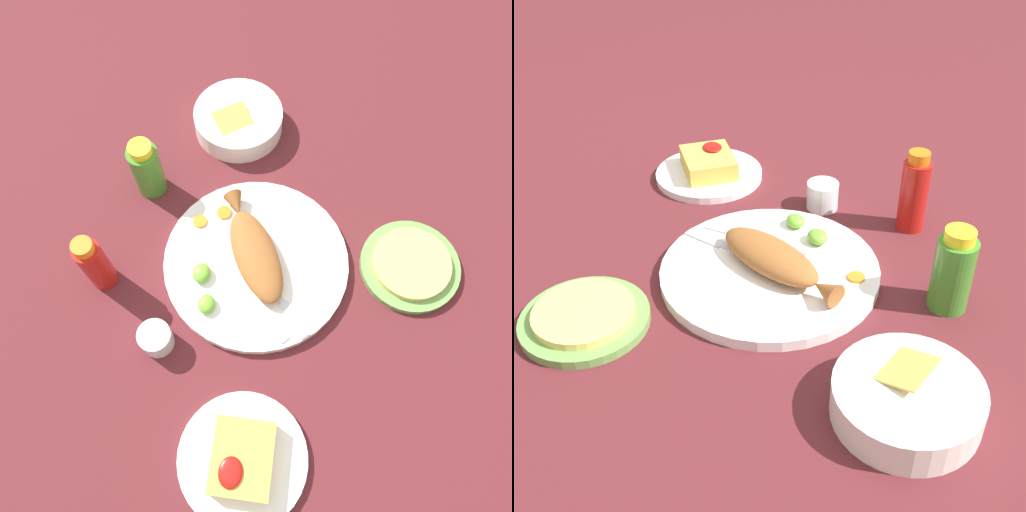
{
  "view_description": "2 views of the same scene",
  "coord_description": "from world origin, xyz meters",
  "views": [
    {
      "loc": [
        0.36,
        0.05,
        0.85
      ],
      "look_at": [
        0.0,
        0.0,
        0.04
      ],
      "focal_mm": 35.0,
      "sensor_mm": 36.0,
      "label": 1
    },
    {
      "loc": [
        -0.76,
        0.23,
        0.61
      ],
      "look_at": [
        0.0,
        0.0,
        0.04
      ],
      "focal_mm": 45.0,
      "sensor_mm": 36.0,
      "label": 2
    }
  ],
  "objects": [
    {
      "name": "fork_far",
      "position": [
        0.09,
        0.01,
        0.02
      ],
      "size": [
        0.14,
        0.14,
        0.0
      ],
      "rotation": [
        0.0,
        0.0,
        7.09
      ],
      "color": "silver",
      "rests_on": "main_plate"
    },
    {
      "name": "hot_sauce_bottle_red",
      "position": [
        0.06,
        -0.27,
        0.07
      ],
      "size": [
        0.05,
        0.05,
        0.14
      ],
      "color": "#B21914",
      "rests_on": "ground_plane"
    },
    {
      "name": "tortilla_plate",
      "position": [
        -0.03,
        0.28,
        0.01
      ],
      "size": [
        0.18,
        0.18,
        0.01
      ],
      "primitive_type": "cylinder",
      "color": "#6B9E4C",
      "rests_on": "ground_plane"
    },
    {
      "name": "salt_cup",
      "position": [
        0.17,
        -0.15,
        0.02
      ],
      "size": [
        0.06,
        0.06,
        0.05
      ],
      "color": "silver",
      "rests_on": "ground_plane"
    },
    {
      "name": "lime_wedge_side",
      "position": [
        0.1,
        -0.07,
        0.03
      ],
      "size": [
        0.04,
        0.03,
        0.02
      ],
      "primitive_type": "ellipsoid",
      "color": "#6BB233",
      "rests_on": "main_plate"
    },
    {
      "name": "fried_fish",
      "position": [
        -0.01,
        -0.0,
        0.04
      ],
      "size": [
        0.23,
        0.15,
        0.04
      ],
      "rotation": [
        0.0,
        0.0,
        0.47
      ],
      "color": "#935628",
      "rests_on": "main_plate"
    },
    {
      "name": "fries_pile",
      "position": [
        0.34,
        0.02,
        0.03
      ],
      "size": [
        0.11,
        0.09,
        0.04
      ],
      "color": "gold",
      "rests_on": "side_plate_fries"
    },
    {
      "name": "guacamole_bowl",
      "position": [
        -0.31,
        -0.08,
        0.03
      ],
      "size": [
        0.18,
        0.18,
        0.06
      ],
      "color": "white",
      "rests_on": "ground_plane"
    },
    {
      "name": "fork_near",
      "position": [
        0.07,
        0.05,
        0.02
      ],
      "size": [
        0.15,
        0.13,
        0.0
      ],
      "rotation": [
        0.0,
        0.0,
        6.96
      ],
      "color": "silver",
      "rests_on": "main_plate"
    },
    {
      "name": "carrot_slice_mid",
      "position": [
        -0.07,
        -0.12,
        0.02
      ],
      "size": [
        0.03,
        0.03,
        0.0
      ],
      "primitive_type": "cylinder",
      "color": "orange",
      "rests_on": "main_plate"
    },
    {
      "name": "main_plate",
      "position": [
        0.0,
        0.0,
        0.01
      ],
      "size": [
        0.34,
        0.34,
        0.02
      ],
      "primitive_type": "cylinder",
      "color": "white",
      "rests_on": "ground_plane"
    },
    {
      "name": "tortilla_stack",
      "position": [
        -0.03,
        0.28,
        0.02
      ],
      "size": [
        0.14,
        0.14,
        0.01
      ],
      "primitive_type": "cylinder",
      "color": "#E0C666",
      "rests_on": "tortilla_plate"
    },
    {
      "name": "ground_plane",
      "position": [
        0.0,
        0.0,
        0.0
      ],
      "size": [
        4.0,
        4.0,
        0.0
      ],
      "primitive_type": "plane",
      "color": "#561E23"
    },
    {
      "name": "hot_sauce_bottle_green",
      "position": [
        -0.14,
        -0.23,
        0.06
      ],
      "size": [
        0.06,
        0.06,
        0.13
      ],
      "color": "#3D8428",
      "rests_on": "ground_plane"
    },
    {
      "name": "side_plate_fries",
      "position": [
        0.34,
        0.02,
        0.01
      ],
      "size": [
        0.21,
        0.21,
        0.01
      ],
      "primitive_type": "cylinder",
      "color": "white",
      "rests_on": "ground_plane"
    },
    {
      "name": "carrot_slice_near",
      "position": [
        -0.09,
        -0.07,
        0.02
      ],
      "size": [
        0.03,
        0.03,
        0.0
      ],
      "primitive_type": "cylinder",
      "color": "orange",
      "rests_on": "main_plate"
    },
    {
      "name": "lime_wedge_main",
      "position": [
        0.04,
        -0.09,
        0.03
      ],
      "size": [
        0.04,
        0.03,
        0.02
      ],
      "primitive_type": "ellipsoid",
      "color": "#6BB233",
      "rests_on": "main_plate"
    }
  ]
}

